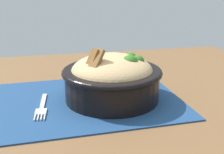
# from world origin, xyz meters

# --- Properties ---
(table) EXTENTS (1.05, 0.83, 0.77)m
(table) POSITION_xyz_m (0.00, 0.00, 0.69)
(table) COLOR brown
(table) RESTS_ON ground_plane
(placemat) EXTENTS (0.40, 0.31, 0.00)m
(placemat) POSITION_xyz_m (0.03, 0.01, 0.77)
(placemat) COLOR navy
(placemat) RESTS_ON table
(bowl) EXTENTS (0.24, 0.24, 0.12)m
(bowl) POSITION_xyz_m (-0.03, 0.02, 0.82)
(bowl) COLOR black
(bowl) RESTS_ON placemat
(fork) EXTENTS (0.03, 0.13, 0.00)m
(fork) POSITION_xyz_m (0.12, 0.04, 0.77)
(fork) COLOR #BBBBBB
(fork) RESTS_ON placemat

